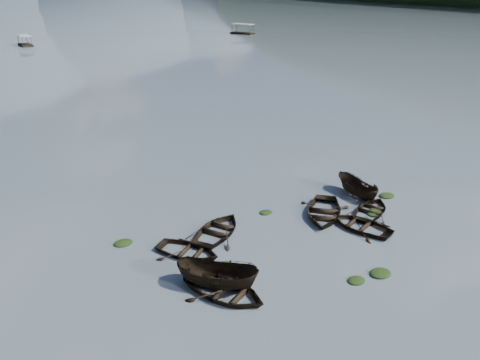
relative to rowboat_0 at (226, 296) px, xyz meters
name	(u,v)px	position (x,y,z in m)	size (l,w,h in m)	color
ground_plane	(345,300)	(5.25, -3.04, 0.00)	(2400.00, 2400.00, 0.00)	slate
rowboat_0	(226,296)	(0.00, 0.00, 0.00)	(3.15, 4.41, 0.91)	black
rowboat_1	(218,234)	(2.19, 5.96, 0.00)	(3.22, 4.51, 0.94)	black
rowboat_2	(218,287)	(-0.11, 0.86, 0.00)	(1.69, 4.51, 1.74)	black
rowboat_3	(361,228)	(10.85, 2.49, 0.00)	(2.97, 4.15, 0.86)	black
rowboat_4	(371,213)	(12.94, 3.87, 0.00)	(2.84, 3.98, 0.82)	black
rowboat_6	(188,254)	(-0.38, 4.59, 0.00)	(2.84, 3.97, 0.82)	black
rowboat_7	(323,216)	(9.69, 5.02, 0.00)	(3.49, 4.89, 1.01)	black
rowboat_8	(356,196)	(13.78, 6.54, 0.00)	(1.49, 3.97, 1.53)	black
weed_clump_0	(225,266)	(1.09, 2.51, 0.00)	(0.95, 0.78, 0.21)	black
weed_clump_1	(356,281)	(6.82, -2.00, 0.00)	(1.02, 0.81, 0.22)	black
weed_clump_2	(380,274)	(8.43, -2.08, 0.00)	(1.25, 1.00, 0.27)	black
weed_clump_3	(375,210)	(13.46, 4.03, 0.00)	(0.84, 0.71, 0.19)	black
weed_clump_4	(375,214)	(13.00, 3.59, 0.00)	(1.17, 0.93, 0.24)	black
weed_clump_5	(123,244)	(-3.54, 7.47, 0.00)	(1.16, 0.94, 0.25)	black
weed_clump_6	(266,213)	(6.35, 7.13, 0.00)	(0.93, 0.78, 0.19)	black
weed_clump_7	(387,196)	(15.77, 5.42, 0.00)	(1.20, 0.96, 0.26)	black
pontoon_centre	(26,46)	(-2.72, 107.96, 0.00)	(2.45, 5.89, 2.26)	black
pontoon_right	(243,34)	(55.03, 107.22, 0.00)	(2.85, 6.84, 2.62)	black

